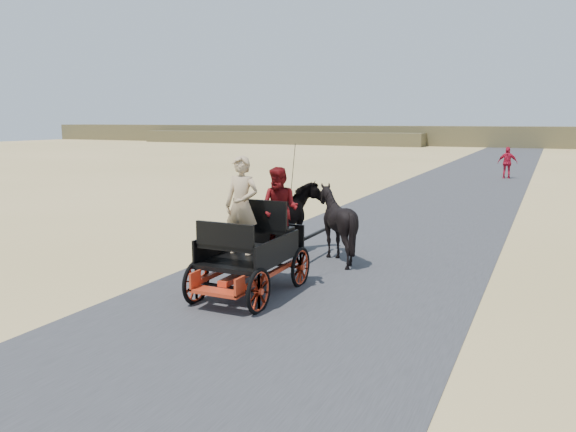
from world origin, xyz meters
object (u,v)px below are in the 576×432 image
at_px(horse_left, 292,220).
at_px(pedestrian, 507,163).
at_px(carriage, 251,274).
at_px(horse_right, 336,224).

bearing_deg(horse_left, pedestrian, -98.71).
bearing_deg(horse_left, carriage, 100.39).
distance_m(horse_left, horse_right, 1.10).
bearing_deg(pedestrian, horse_left, 78.84).
bearing_deg(horse_right, pedestrian, -95.75).
height_order(carriage, horse_left, horse_left).
height_order(horse_left, horse_right, horse_right).
relative_size(carriage, pedestrian, 1.39).
distance_m(carriage, horse_right, 3.09).
bearing_deg(carriage, horse_right, 79.61).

